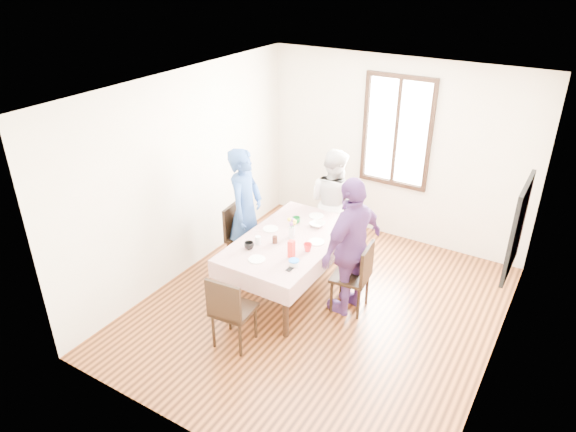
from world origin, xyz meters
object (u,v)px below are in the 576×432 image
object	(u,v)px
chair_left	(245,238)
chair_far	(333,222)
person_right	(351,246)
dining_table	(290,265)
chair_right	(350,276)
person_far	(333,202)
chair_near	(234,309)
person_left	(245,211)

from	to	relation	value
chair_left	chair_far	bearing A→B (deg)	135.77
person_right	chair_left	bearing A→B (deg)	-81.06
chair_far	chair_left	bearing A→B (deg)	44.26
dining_table	chair_right	size ratio (longest dim) A/B	1.91
dining_table	person_far	world-z (taller)	person_far
person_right	chair_near	bearing A→B (deg)	-19.71
chair_left	person_far	size ratio (longest dim) A/B	0.58
person_right	dining_table	bearing A→B (deg)	-73.31
person_left	person_far	bearing A→B (deg)	-48.30
person_far	person_right	xyz separation A→B (m)	(0.80, -1.12, 0.09)
chair_near	person_right	size ratio (longest dim) A/B	0.52
dining_table	chair_near	world-z (taller)	chair_near
chair_right	person_far	xyz separation A→B (m)	(-0.82, 1.12, 0.33)
dining_table	chair_right	distance (m)	0.82
chair_left	chair_far	size ratio (longest dim) A/B	1.00
chair_right	person_left	distance (m)	1.67
chair_far	chair_near	size ratio (longest dim) A/B	1.00
person_left	person_far	xyz separation A→B (m)	(0.80, 1.01, -0.09)
chair_left	person_left	size ratio (longest dim) A/B	0.52
chair_near	person_far	bearing A→B (deg)	84.61
chair_near	chair_far	bearing A→B (deg)	84.61
dining_table	chair_far	xyz separation A→B (m)	(0.00, 1.19, 0.08)
chair_left	chair_right	size ratio (longest dim) A/B	1.00
chair_left	chair_far	world-z (taller)	same
chair_right	chair_left	bearing A→B (deg)	80.24
dining_table	chair_left	size ratio (longest dim) A/B	1.91
person_far	person_right	world-z (taller)	person_right
chair_right	chair_near	distance (m)	1.49
chair_left	chair_right	bearing A→B (deg)	80.37
person_right	person_left	bearing A→B (deg)	-81.12
dining_table	chair_left	bearing A→B (deg)	168.73
person_left	person_right	xyz separation A→B (m)	(1.59, -0.11, -0.00)
person_far	person_right	distance (m)	1.37
person_left	person_right	world-z (taller)	person_left
chair_left	person_far	distance (m)	1.34
chair_right	person_right	size ratio (longest dim) A/B	0.52
dining_table	person_right	bearing A→B (deg)	3.90
person_far	chair_right	bearing A→B (deg)	140.53
chair_right	person_far	bearing A→B (deg)	30.20
dining_table	person_far	size ratio (longest dim) A/B	1.11
chair_right	chair_far	distance (m)	1.40
dining_table	person_right	world-z (taller)	person_right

